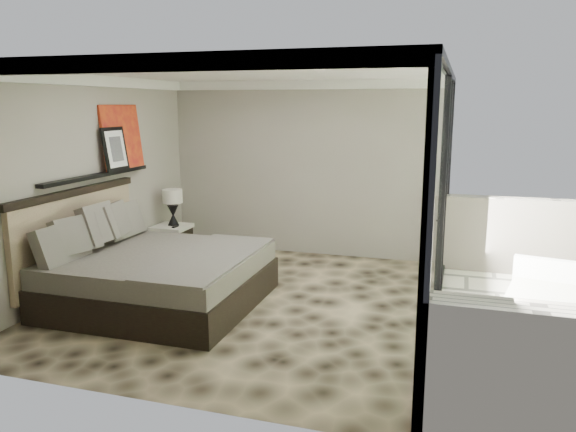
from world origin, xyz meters
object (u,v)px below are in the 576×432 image
(lounger, at_px, (540,310))
(table_lamp, at_px, (173,202))
(bed, at_px, (153,273))
(nightstand, at_px, (172,240))

(lounger, bearing_deg, table_lamp, 176.78)
(table_lamp, distance_m, lounger, 5.54)
(bed, bearing_deg, nightstand, 112.58)
(nightstand, relative_size, table_lamp, 0.94)
(bed, relative_size, nightstand, 4.39)
(nightstand, xyz_separation_m, lounger, (5.33, -1.38, -0.08))
(nightstand, bearing_deg, table_lamp, 64.02)
(lounger, bearing_deg, bed, -160.65)
(nightstand, height_order, lounger, lounger)
(nightstand, relative_size, lounger, 0.32)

